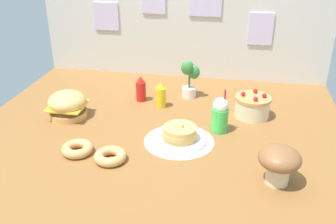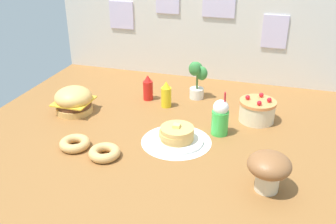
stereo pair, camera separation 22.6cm
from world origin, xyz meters
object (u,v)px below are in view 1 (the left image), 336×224
pancake_stack (179,135)px  donut_pink_glaze (77,149)px  ketchup_bottle (141,89)px  donut_chocolate (110,156)px  mushroom_stool (279,162)px  layer_cake (252,106)px  cream_soda_cup (220,115)px  potted_plant (190,78)px  mustard_bottle (161,95)px  burger (68,105)px

pancake_stack → donut_pink_glaze: pancake_stack is taller
ketchup_bottle → donut_pink_glaze: bearing=-102.8°
donut_chocolate → mushroom_stool: 0.86m
layer_cake → cream_soda_cup: (-0.20, -0.24, 0.04)m
ketchup_bottle → potted_plant: (0.33, 0.13, 0.07)m
mustard_bottle → potted_plant: potted_plant is taller
ketchup_bottle → donut_pink_glaze: 0.77m
burger → mushroom_stool: mushroom_stool is taller
pancake_stack → mushroom_stool: mushroom_stool is taller
burger → ketchup_bottle: ketchup_bottle is taller
burger → donut_chocolate: (0.43, -0.45, -0.06)m
ketchup_bottle → pancake_stack: bearing=-55.5°
burger → mustard_bottle: 0.62m
ketchup_bottle → donut_pink_glaze: ketchup_bottle is taller
donut_pink_glaze → pancake_stack: bearing=23.2°
ketchup_bottle → mustard_bottle: 0.18m
pancake_stack → donut_chocolate: size_ratio=1.83×
donut_pink_glaze → donut_chocolate: (0.20, -0.04, 0.00)m
burger → pancake_stack: size_ratio=0.78×
layer_cake → potted_plant: size_ratio=0.82×
mustard_bottle → donut_pink_glaze: (-0.33, -0.67, -0.06)m
pancake_stack → burger: bearing=166.5°
layer_cake → potted_plant: 0.51m
burger → mustard_bottle: mustard_bottle is taller
cream_soda_cup → mushroom_stool: 0.56m
layer_cake → pancake_stack: bearing=-135.6°
pancake_stack → potted_plant: 0.66m
pancake_stack → layer_cake: layer_cake is taller
layer_cake → ketchup_bottle: size_ratio=1.25×
pancake_stack → donut_chocolate: 0.42m
pancake_stack → mushroom_stool: 0.61m
ketchup_bottle → potted_plant: size_ratio=0.66×
burger → donut_chocolate: burger is taller
pancake_stack → ketchup_bottle: ketchup_bottle is taller
cream_soda_cup → ketchup_bottle: bearing=148.6°
burger → cream_soda_cup: size_ratio=0.88×
mustard_bottle → mushroom_stool: size_ratio=0.91×
mustard_bottle → burger: bearing=-155.1°
mustard_bottle → layer_cake: bearing=-3.4°
layer_cake → donut_pink_glaze: (-0.95, -0.64, -0.04)m
burger → donut_chocolate: bearing=-46.1°
burger → donut_pink_glaze: (0.23, -0.41, -0.06)m
mustard_bottle → cream_soda_cup: size_ratio=0.67×
donut_chocolate → potted_plant: (0.30, 0.92, 0.12)m
cream_soda_cup → burger: bearing=179.1°
mustard_bottle → pancake_stack: bearing=-65.8°
burger → mushroom_stool: bearing=-20.7°
pancake_stack → layer_cake: (0.42, 0.41, 0.03)m
burger → cream_soda_cup: 0.98m
donut_pink_glaze → mushroom_stool: bearing=-4.2°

